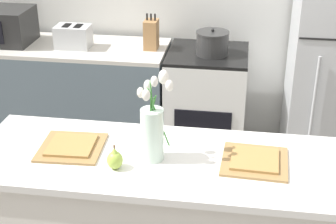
{
  "coord_description": "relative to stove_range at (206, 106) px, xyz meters",
  "views": [
    {
      "loc": [
        0.35,
        -2.06,
        2.16
      ],
      "look_at": [
        0.0,
        0.25,
        1.03
      ],
      "focal_mm": 55.0,
      "sensor_mm": 36.0,
      "label": 1
    }
  ],
  "objects": [
    {
      "name": "back_counter",
      "position": [
        -1.16,
        0.0,
        0.0
      ],
      "size": [
        1.68,
        0.6,
        0.89
      ],
      "color": "slate",
      "rests_on": "ground_plane"
    },
    {
      "name": "stove_range",
      "position": [
        0.0,
        0.0,
        0.0
      ],
      "size": [
        0.6,
        0.61,
        0.89
      ],
      "color": "silver",
      "rests_on": "ground_plane"
    },
    {
      "name": "flower_vase",
      "position": [
        -0.13,
        -1.61,
        0.63
      ],
      "size": [
        0.16,
        0.15,
        0.43
      ],
      "color": "silver",
      "rests_on": "kitchen_island"
    },
    {
      "name": "pear_figurine",
      "position": [
        -0.29,
        -1.72,
        0.51
      ],
      "size": [
        0.07,
        0.07,
        0.12
      ],
      "color": "#9EBC47",
      "rests_on": "kitchen_island"
    },
    {
      "name": "plate_setting_left",
      "position": [
        -0.54,
        -1.58,
        0.47
      ],
      "size": [
        0.32,
        0.32,
        0.02
      ],
      "color": "olive",
      "rests_on": "kitchen_island"
    },
    {
      "name": "plate_setting_right",
      "position": [
        0.34,
        -1.58,
        0.47
      ],
      "size": [
        0.32,
        0.32,
        0.02
      ],
      "color": "olive",
      "rests_on": "kitchen_island"
    },
    {
      "name": "toaster",
      "position": [
        -1.03,
        -0.04,
        0.53
      ],
      "size": [
        0.28,
        0.18,
        0.17
      ],
      "color": "#B7BABC",
      "rests_on": "back_counter"
    },
    {
      "name": "cooking_pot",
      "position": [
        0.03,
        -0.04,
        0.53
      ],
      "size": [
        0.24,
        0.24,
        0.2
      ],
      "color": "#2D2D2D",
      "rests_on": "stove_range"
    },
    {
      "name": "microwave",
      "position": [
        -1.62,
        -0.0,
        0.58
      ],
      "size": [
        0.48,
        0.37,
        0.27
      ],
      "color": "black",
      "rests_on": "back_counter"
    },
    {
      "name": "knife_block",
      "position": [
        -0.43,
        0.02,
        0.55
      ],
      "size": [
        0.1,
        0.14,
        0.27
      ],
      "color": "#A37547",
      "rests_on": "back_counter"
    }
  ]
}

